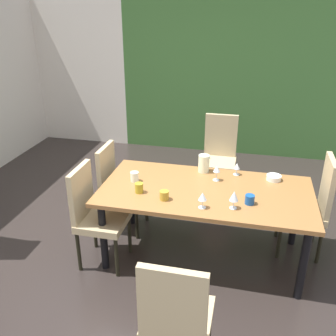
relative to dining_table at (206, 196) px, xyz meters
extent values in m
cube|color=#292320|center=(-0.69, -0.18, -0.69)|extent=(5.61, 6.38, 0.02)
cube|color=silver|center=(-2.64, 2.96, 0.60)|extent=(1.69, 0.10, 2.56)
cube|color=#3A6730|center=(0.16, 2.96, 0.60)|extent=(3.91, 0.10, 2.56)
cube|color=#926134|center=(0.00, 0.00, 0.05)|extent=(2.00, 1.02, 0.04)
cylinder|color=black|center=(-0.90, 0.41, -0.32)|extent=(0.07, 0.07, 0.71)
cylinder|color=black|center=(0.90, 0.41, -0.32)|extent=(0.07, 0.07, 0.71)
cylinder|color=black|center=(-0.90, -0.41, -0.32)|extent=(0.07, 0.07, 0.71)
cylinder|color=black|center=(0.90, -0.41, -0.32)|extent=(0.07, 0.07, 0.71)
cube|color=tan|center=(-0.93, 0.31, -0.22)|extent=(0.44, 0.44, 0.07)
cube|color=tan|center=(-1.13, 0.31, 0.04)|extent=(0.05, 0.42, 0.51)
cylinder|color=black|center=(-0.74, 0.50, -0.46)|extent=(0.04, 0.04, 0.42)
cylinder|color=black|center=(-0.74, 0.12, -0.46)|extent=(0.04, 0.04, 0.42)
cylinder|color=black|center=(-1.12, 0.50, -0.46)|extent=(0.04, 0.04, 0.42)
cylinder|color=black|center=(-1.12, 0.12, -0.46)|extent=(0.04, 0.04, 0.42)
cube|color=tan|center=(-0.93, -0.31, -0.22)|extent=(0.44, 0.44, 0.07)
cube|color=tan|center=(-1.13, -0.31, 0.05)|extent=(0.05, 0.42, 0.54)
cylinder|color=black|center=(-0.74, -0.12, -0.46)|extent=(0.04, 0.04, 0.42)
cylinder|color=black|center=(-0.74, -0.50, -0.46)|extent=(0.04, 0.04, 0.42)
cylinder|color=black|center=(-1.12, -0.12, -0.46)|extent=(0.04, 0.04, 0.42)
cylinder|color=black|center=(-1.12, -0.50, -0.46)|extent=(0.04, 0.04, 0.42)
cube|color=tan|center=(0.01, -1.32, -0.22)|extent=(0.44, 0.44, 0.07)
cube|color=tan|center=(0.01, -1.52, 0.06)|extent=(0.42, 0.05, 0.56)
cylinder|color=black|center=(-0.18, -1.13, -0.46)|extent=(0.04, 0.04, 0.42)
cylinder|color=black|center=(0.20, -1.13, -0.46)|extent=(0.04, 0.04, 0.42)
cube|color=tan|center=(0.93, 0.31, -0.22)|extent=(0.44, 0.44, 0.07)
cube|color=tan|center=(1.13, 0.31, 0.07)|extent=(0.05, 0.42, 0.58)
cylinder|color=black|center=(0.74, 0.12, -0.46)|extent=(0.04, 0.04, 0.42)
cylinder|color=black|center=(0.74, 0.50, -0.46)|extent=(0.04, 0.04, 0.42)
cylinder|color=black|center=(1.12, 0.12, -0.46)|extent=(0.04, 0.04, 0.42)
cylinder|color=black|center=(1.12, 0.50, -0.46)|extent=(0.04, 0.04, 0.42)
cube|color=tan|center=(-0.01, 1.32, -0.22)|extent=(0.44, 0.44, 0.07)
cube|color=tan|center=(-0.01, 1.52, 0.08)|extent=(0.42, 0.05, 0.60)
cylinder|color=black|center=(0.18, 1.13, -0.46)|extent=(0.04, 0.04, 0.42)
cylinder|color=black|center=(-0.20, 1.13, -0.46)|extent=(0.04, 0.04, 0.42)
cylinder|color=black|center=(0.18, 1.51, -0.46)|extent=(0.04, 0.04, 0.42)
cylinder|color=black|center=(-0.20, 1.51, -0.46)|extent=(0.04, 0.04, 0.42)
cylinder|color=silver|center=(0.01, -0.34, 0.08)|extent=(0.07, 0.07, 0.00)
cylinder|color=silver|center=(0.01, -0.34, 0.12)|extent=(0.01, 0.01, 0.07)
cone|color=silver|center=(0.01, -0.34, 0.19)|extent=(0.07, 0.07, 0.07)
cylinder|color=silver|center=(0.28, -0.29, 0.08)|extent=(0.07, 0.07, 0.00)
cylinder|color=silver|center=(0.28, -0.29, 0.11)|extent=(0.01, 0.01, 0.07)
cone|color=silver|center=(0.28, -0.29, 0.20)|extent=(0.08, 0.08, 0.09)
cylinder|color=silver|center=(0.26, 0.40, 0.08)|extent=(0.06, 0.06, 0.00)
cylinder|color=silver|center=(0.26, 0.40, 0.11)|extent=(0.01, 0.01, 0.06)
cone|color=silver|center=(0.26, 0.40, 0.17)|extent=(0.06, 0.06, 0.06)
cylinder|color=silver|center=(0.07, 0.22, 0.08)|extent=(0.07, 0.07, 0.00)
cylinder|color=silver|center=(0.07, 0.22, 0.12)|extent=(0.01, 0.01, 0.09)
cone|color=silver|center=(0.07, 0.22, 0.20)|extent=(0.07, 0.07, 0.07)
cylinder|color=white|center=(0.63, 0.36, 0.10)|extent=(0.14, 0.14, 0.05)
cylinder|color=white|center=(-0.71, 0.02, 0.12)|extent=(0.08, 0.08, 0.10)
cylinder|color=#AE8C2A|center=(-0.34, -0.28, 0.12)|extent=(0.08, 0.08, 0.08)
cylinder|color=#A79223|center=(-0.60, -0.20, 0.12)|extent=(0.08, 0.08, 0.09)
cylinder|color=#164992|center=(0.41, -0.18, 0.12)|extent=(0.08, 0.08, 0.08)
cylinder|color=#E8F0C8|center=(-0.08, 0.40, 0.17)|extent=(0.11, 0.11, 0.18)
cone|color=#E8F0C8|center=(-0.03, 0.40, 0.24)|extent=(0.04, 0.04, 0.03)
camera|label=1|loc=(0.36, -3.14, 1.72)|focal=40.00mm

